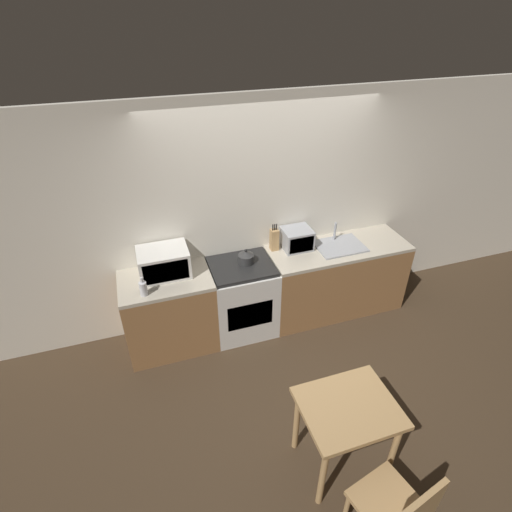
{
  "coord_description": "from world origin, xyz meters",
  "views": [
    {
      "loc": [
        -1.33,
        -2.79,
        3.34
      ],
      "look_at": [
        -0.23,
        0.54,
        1.05
      ],
      "focal_mm": 28.0,
      "sensor_mm": 36.0,
      "label": 1
    }
  ],
  "objects_px": {
    "stove_range": "(242,298)",
    "bottle": "(143,288)",
    "kettle": "(246,257)",
    "dining_chair": "(398,510)",
    "toaster_oven": "(297,239)",
    "microwave": "(164,262)",
    "dining_table": "(347,416)"
  },
  "relations": [
    {
      "from": "microwave",
      "to": "dining_table",
      "type": "distance_m",
      "value": 2.27
    },
    {
      "from": "microwave",
      "to": "dining_table",
      "type": "height_order",
      "value": "microwave"
    },
    {
      "from": "kettle",
      "to": "stove_range",
      "type": "bearing_deg",
      "value": -153.3
    },
    {
      "from": "stove_range",
      "to": "dining_chair",
      "type": "bearing_deg",
      "value": -82.56
    },
    {
      "from": "stove_range",
      "to": "microwave",
      "type": "xyz_separation_m",
      "value": [
        -0.8,
        0.1,
        0.6
      ]
    },
    {
      "from": "dining_table",
      "to": "bottle",
      "type": "bearing_deg",
      "value": 129.21
    },
    {
      "from": "bottle",
      "to": "kettle",
      "type": "bearing_deg",
      "value": 11.57
    },
    {
      "from": "dining_chair",
      "to": "bottle",
      "type": "bearing_deg",
      "value": 107.87
    },
    {
      "from": "dining_table",
      "to": "dining_chair",
      "type": "xyz_separation_m",
      "value": [
        0.03,
        -0.66,
        -0.12
      ]
    },
    {
      "from": "microwave",
      "to": "bottle",
      "type": "distance_m",
      "value": 0.38
    },
    {
      "from": "kettle",
      "to": "toaster_oven",
      "type": "distance_m",
      "value": 0.65
    },
    {
      "from": "stove_range",
      "to": "bottle",
      "type": "relative_size",
      "value": 4.34
    },
    {
      "from": "dining_table",
      "to": "kettle",
      "type": "bearing_deg",
      "value": 97.23
    },
    {
      "from": "kettle",
      "to": "microwave",
      "type": "distance_m",
      "value": 0.87
    },
    {
      "from": "kettle",
      "to": "dining_table",
      "type": "bearing_deg",
      "value": -82.77
    },
    {
      "from": "stove_range",
      "to": "microwave",
      "type": "bearing_deg",
      "value": 173.1
    },
    {
      "from": "stove_range",
      "to": "dining_chair",
      "type": "height_order",
      "value": "stove_range"
    },
    {
      "from": "microwave",
      "to": "toaster_oven",
      "type": "height_order",
      "value": "microwave"
    },
    {
      "from": "kettle",
      "to": "dining_table",
      "type": "xyz_separation_m",
      "value": [
        0.24,
        -1.87,
        -0.36
      ]
    },
    {
      "from": "toaster_oven",
      "to": "dining_table",
      "type": "xyz_separation_m",
      "value": [
        -0.4,
        -1.99,
        -0.4
      ]
    },
    {
      "from": "microwave",
      "to": "toaster_oven",
      "type": "bearing_deg",
      "value": 1.69
    },
    {
      "from": "microwave",
      "to": "dining_table",
      "type": "relative_size",
      "value": 0.69
    },
    {
      "from": "dining_table",
      "to": "stove_range",
      "type": "bearing_deg",
      "value": 99.23
    },
    {
      "from": "bottle",
      "to": "toaster_oven",
      "type": "relative_size",
      "value": 0.64
    },
    {
      "from": "toaster_oven",
      "to": "stove_range",
      "type": "bearing_deg",
      "value": -168.61
    },
    {
      "from": "stove_range",
      "to": "microwave",
      "type": "distance_m",
      "value": 1.01
    },
    {
      "from": "stove_range",
      "to": "kettle",
      "type": "distance_m",
      "value": 0.53
    },
    {
      "from": "stove_range",
      "to": "bottle",
      "type": "distance_m",
      "value": 1.19
    },
    {
      "from": "toaster_oven",
      "to": "dining_chair",
      "type": "bearing_deg",
      "value": -98.09
    },
    {
      "from": "dining_table",
      "to": "dining_chair",
      "type": "bearing_deg",
      "value": -87.62
    },
    {
      "from": "stove_range",
      "to": "kettle",
      "type": "height_order",
      "value": "kettle"
    },
    {
      "from": "kettle",
      "to": "dining_chair",
      "type": "height_order",
      "value": "kettle"
    }
  ]
}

